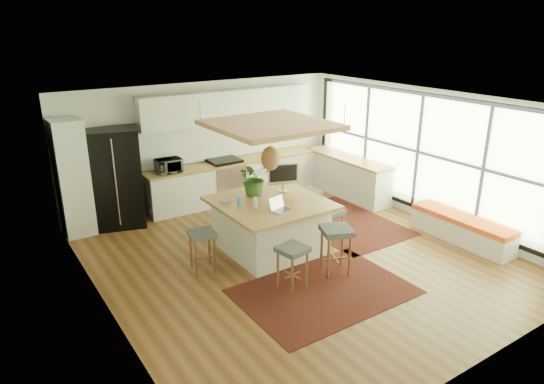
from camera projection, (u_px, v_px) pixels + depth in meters
floor at (297, 256)px, 8.54m from camera, size 7.00×7.00×0.00m
ceiling at (300, 103)px, 7.64m from camera, size 7.00×7.00×0.00m
wall_back at (205, 143)px, 10.83m from camera, size 6.50×0.00×6.50m
wall_front at (487, 268)px, 5.34m from camera, size 6.50×0.00×6.50m
wall_left at (101, 227)px, 6.39m from camera, size 0.00×7.00×7.00m
wall_right at (427, 156)px, 9.78m from camera, size 0.00×7.00×7.00m
window_wall at (426, 154)px, 9.75m from camera, size 0.10×6.20×2.60m
pantry at (72, 178)px, 9.12m from camera, size 0.55×0.60×2.25m
back_counter_base at (235, 181)px, 11.17m from camera, size 4.20×0.60×0.88m
back_counter_top at (234, 162)px, 11.02m from camera, size 4.24×0.64×0.05m
backsplash at (227, 140)px, 11.10m from camera, size 4.20×0.02×0.80m
upper_cabinets at (230, 106)px, 10.71m from camera, size 4.20×0.34×0.70m
range at (225, 180)px, 11.02m from camera, size 0.76×0.62×1.00m
right_counter_base at (346, 176)px, 11.49m from camera, size 0.60×2.50×0.88m
right_counter_top at (347, 158)px, 11.34m from camera, size 0.64×2.54×0.05m
window_bench at (462, 229)px, 9.05m from camera, size 0.52×2.00×0.50m
ceiling_panel at (270, 141)px, 8.01m from camera, size 1.86×1.86×0.80m
rug_near at (324, 291)px, 7.42m from camera, size 2.60×1.80×0.01m
rug_right at (343, 223)px, 9.95m from camera, size 1.80×2.60×0.01m
fridge at (117, 181)px, 9.58m from camera, size 1.17×1.03×1.99m
island at (270, 225)px, 8.67m from camera, size 1.85×1.85×0.93m
stool_near_left at (292, 267)px, 7.42m from camera, size 0.48×0.48×0.70m
stool_near_right at (335, 253)px, 7.89m from camera, size 0.61×0.61×0.80m
stool_right_front at (332, 223)px, 9.03m from camera, size 0.41×0.41×0.63m
stool_right_back at (307, 209)px, 9.74m from camera, size 0.48×0.48×0.75m
stool_left_side at (203, 251)px, 7.95m from camera, size 0.48×0.48×0.70m
laptop at (281, 204)px, 8.04m from camera, size 0.39×0.41×0.24m
monitor at (283, 178)px, 8.93m from camera, size 0.62×0.39×0.54m
microwave at (169, 164)px, 10.10m from camera, size 0.53×0.30×0.35m
island_plant at (254, 181)px, 8.74m from camera, size 0.64×0.71×0.52m
island_bowl at (225, 201)px, 8.47m from camera, size 0.26×0.26×0.05m
island_bottle_0 at (240, 200)px, 8.27m from camera, size 0.07×0.07×0.19m
island_bottle_1 at (255, 203)px, 8.15m from camera, size 0.07×0.07×0.19m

